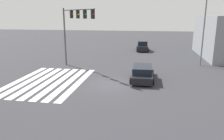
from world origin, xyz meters
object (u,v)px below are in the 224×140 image
car_1 (142,46)px  street_light_pole_b (205,18)px  car_0 (142,73)px  traffic_signal_mast (74,23)px

car_1 → street_light_pole_b: 13.53m
car_0 → traffic_signal_mast: bearing=67.7°
traffic_signal_mast → street_light_pole_b: size_ratio=0.70×
car_1 → street_light_pole_b: bearing=-148.0°
car_0 → street_light_pole_b: size_ratio=0.51×
traffic_signal_mast → car_0: size_ratio=1.38×
traffic_signal_mast → car_1: (-14.46, 7.02, -4.39)m
car_0 → street_light_pole_b: (-7.24, 6.74, 4.95)m
traffic_signal_mast → car_1: size_ratio=1.54×
traffic_signal_mast → car_1: 16.66m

